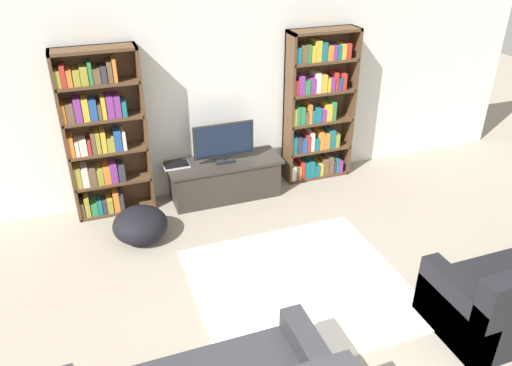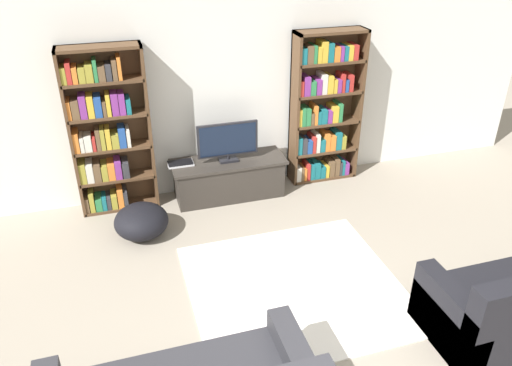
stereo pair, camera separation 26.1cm
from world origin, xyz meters
TOP-DOWN VIEW (x-y plane):
  - wall_back at (0.00, 4.23)m, footprint 8.80×0.06m
  - bookshelf_left at (-1.55, 4.05)m, footprint 0.94×0.30m
  - bookshelf_right at (1.26, 4.05)m, footprint 0.94×0.30m
  - tv_stand at (-0.10, 3.90)m, footprint 1.47×0.54m
  - television at (-0.10, 3.89)m, footprint 0.78×0.16m
  - laptop at (-0.71, 3.96)m, footprint 0.33×0.20m
  - area_rug at (0.08, 1.89)m, footprint 2.09×1.98m
  - beanbag_ottoman at (-1.30, 3.29)m, footprint 0.62×0.62m

SIDE VIEW (x-z plane):
  - area_rug at x=0.08m, z-range 0.00..0.02m
  - beanbag_ottoman at x=-1.30m, z-range 0.00..0.38m
  - tv_stand at x=-0.10m, z-range 0.00..0.52m
  - laptop at x=-0.71m, z-range 0.52..0.54m
  - television at x=-0.10m, z-range 0.53..1.05m
  - bookshelf_right at x=1.26m, z-range -0.03..2.02m
  - bookshelf_left at x=-1.55m, z-range 0.00..2.05m
  - wall_back at x=0.00m, z-range 0.00..2.60m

